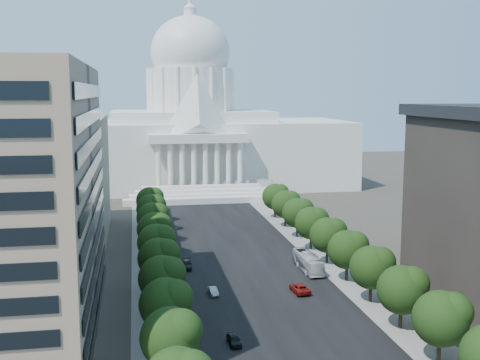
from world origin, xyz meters
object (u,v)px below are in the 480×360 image
car_dark_a (234,340)px  car_dark_b (186,265)px  car_silver (213,291)px  car_red (300,288)px  city_bus (308,262)px

car_dark_a → car_dark_b: car_dark_b is taller
car_silver → car_dark_b: car_dark_b is taller
car_red → car_dark_b: (-19.00, 18.72, -0.02)m
car_red → city_bus: (5.35, 12.99, 0.98)m
city_bus → car_silver: bearing=-152.3°
car_dark_a → car_red: (15.50, 20.35, 0.08)m
car_silver → car_dark_b: size_ratio=0.74×
car_dark_a → car_red: car_red is taller
car_silver → car_red: size_ratio=0.69×
car_dark_b → car_red: bearing=-40.0°
car_silver → city_bus: 23.95m
car_dark_a → city_bus: (20.85, 33.34, 1.06)m
car_red → car_dark_a: bearing=48.8°
car_dark_a → city_bus: size_ratio=0.33×
car_dark_a → city_bus: bearing=54.8°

